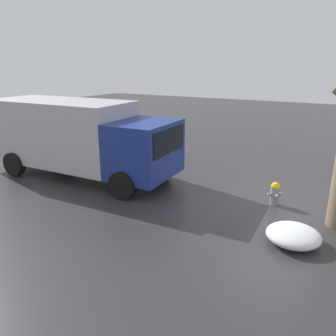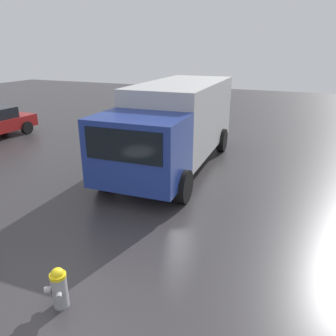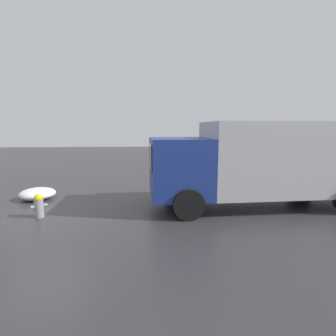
# 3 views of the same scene
# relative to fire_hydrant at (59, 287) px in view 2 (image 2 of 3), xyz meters

# --- Properties ---
(ground_plane) EXTENTS (60.00, 60.00, 0.00)m
(ground_plane) POSITION_rel_fire_hydrant_xyz_m (0.00, -0.00, -0.37)
(ground_plane) COLOR #333033
(fire_hydrant) EXTENTS (0.41, 0.38, 0.71)m
(fire_hydrant) POSITION_rel_fire_hydrant_xyz_m (0.00, 0.00, 0.00)
(fire_hydrant) COLOR gray
(fire_hydrant) RESTS_ON ground_plane
(delivery_truck) EXTENTS (7.42, 2.95, 2.78)m
(delivery_truck) POSITION_rel_fire_hydrant_xyz_m (7.05, 0.84, 1.17)
(delivery_truck) COLOR navy
(delivery_truck) RESTS_ON ground_plane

